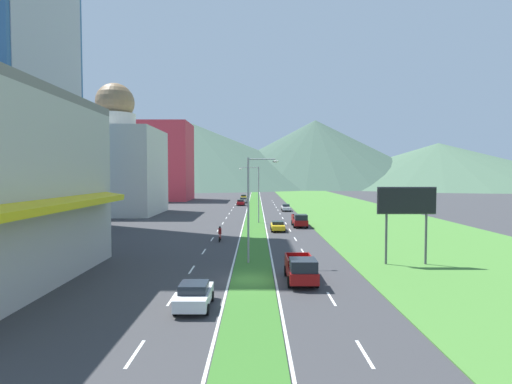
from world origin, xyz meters
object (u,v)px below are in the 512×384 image
Objects in this scene: street_lamp_mid at (257,190)px; pickup_truck_1 at (300,220)px; street_lamp_near at (252,203)px; car_0 at (244,197)px; car_3 at (278,226)px; car_4 at (243,200)px; billboard_roadside at (407,205)px; car_5 at (194,295)px; motorcycle_rider at (220,235)px; car_2 at (286,207)px; pickup_truck_0 at (301,269)px; car_1 at (241,202)px.

pickup_truck_1 is at bearing -35.27° from street_lamp_mid.
car_0 is (-3.41, 87.68, -4.60)m from street_lamp_near.
car_3 is 54.27m from car_4.
street_lamp_mid reaches higher than billboard_roadside.
pickup_truck_1 reaches higher than car_5.
street_lamp_mid is 1.33× the size of billboard_roadside.
motorcycle_rider is at bearing 179.64° from car_0.
billboard_roadside is at bearing -56.17° from car_5.
motorcycle_rider reaches higher than car_3.
car_2 is 1.15× the size of car_5.
car_5 is (-3.29, -11.91, -4.62)m from street_lamp_near.
pickup_truck_0 is (3.70, -6.35, -4.42)m from street_lamp_near.
motorcycle_rider is (-17.45, 12.37, -4.52)m from billboard_roadside.
street_lamp_mid is 2.13× the size of car_1.
pickup_truck_0 is (-9.86, -5.72, -4.28)m from billboard_roadside.
car_1 is (-3.96, 36.60, -4.56)m from street_lamp_mid.
car_1 is 0.80× the size of pickup_truck_1.
car_3 is (3.44, 20.36, -4.70)m from street_lamp_near.
billboard_roadside is at bearing 14.59° from pickup_truck_1.
car_2 is at bearing 82.29° from street_lamp_near.
car_0 is 38.47m from car_2.
car_5 is 8.94m from pickup_truck_0.
street_lamp_mid is at bearing -173.83° from car_1.
car_0 is at bearing 100.88° from billboard_roadside.
car_1 is 0.80× the size of pickup_truck_0.
street_lamp_near is 4.72× the size of motorcycle_rider.
car_2 is 40.31m from motorcycle_rider.
motorcycle_rider is at bearing -40.42° from car_3.
street_lamp_near is at bearing -177.59° from car_4.
street_lamp_mid is 2.04× the size of car_0.
pickup_truck_0 is (6.83, -80.58, 0.23)m from car_4.
car_0 is 0.83× the size of pickup_truck_1.
car_2 is at bearing 173.58° from car_3.
car_0 reaches higher than car_2.
car_3 is 1.07× the size of car_5.
street_lamp_mid is 1.97× the size of car_2.
street_lamp_mid is 2.13× the size of car_3.
car_1 reaches higher than car_4.
pickup_truck_1 reaches higher than motorcycle_rider.
billboard_roadside is 3.43× the size of motorcycle_rider.
pickup_truck_0 reaches higher than car_3.
pickup_truck_1 is at bearing -170.63° from car_0.
car_3 is at bearing -6.42° from car_2.
car_2 is (10.26, -37.07, -0.05)m from car_0.
motorcycle_rider is at bearing 179.59° from car_1.
billboard_roadside is at bearing -165.60° from car_1.
motorcycle_rider is at bearing -40.28° from pickup_truck_1.
car_3 is 0.80× the size of pickup_truck_1.
pickup_truck_0 is at bearing -59.73° from street_lamp_near.
car_1 is 2.15× the size of motorcycle_rider.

